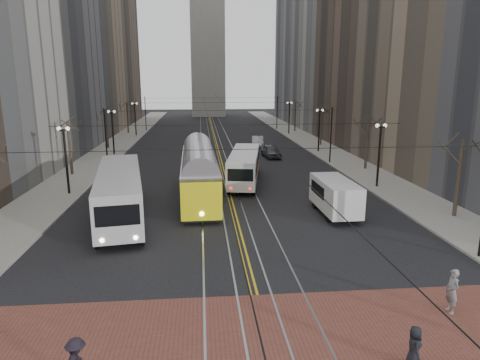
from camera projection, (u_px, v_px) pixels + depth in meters
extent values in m
plane|color=black|center=(252.00, 285.00, 20.58)|extent=(260.00, 260.00, 0.00)
cube|color=gray|center=(115.00, 147.00, 62.87)|extent=(5.00, 140.00, 0.15)
cube|color=gray|center=(314.00, 144.00, 65.54)|extent=(5.00, 140.00, 0.15)
cube|color=brown|center=(264.00, 332.00, 16.70)|extent=(25.00, 6.00, 0.01)
cube|color=gray|center=(216.00, 146.00, 64.22)|extent=(4.80, 130.00, 0.02)
cube|color=gold|center=(216.00, 146.00, 64.22)|extent=(0.42, 130.00, 0.01)
cube|color=slate|center=(30.00, 26.00, 59.06)|extent=(16.00, 20.00, 34.00)
cube|color=brown|center=(96.00, 34.00, 97.16)|extent=(16.00, 20.00, 40.00)
cube|color=brown|center=(386.00, 30.00, 63.59)|extent=(16.00, 20.00, 34.00)
cube|color=slate|center=(316.00, 36.00, 101.70)|extent=(16.00, 20.00, 40.00)
cube|color=#B2AFA5|center=(207.00, 9.00, 113.13)|extent=(9.00, 9.00, 56.00)
cylinder|color=black|center=(66.00, 163.00, 36.18)|extent=(0.20, 0.20, 5.60)
cylinder|color=black|center=(113.00, 134.00, 55.57)|extent=(0.20, 0.20, 5.60)
cylinder|color=black|center=(135.00, 120.00, 74.97)|extent=(0.20, 0.20, 5.60)
cylinder|color=black|center=(379.00, 158.00, 38.62)|extent=(0.20, 0.20, 5.60)
cylinder|color=black|center=(319.00, 132.00, 58.01)|extent=(0.20, 0.20, 5.60)
cylinder|color=black|center=(289.00, 119.00, 77.41)|extent=(0.20, 0.20, 5.60)
cylinder|color=#382D23|center=(70.00, 149.00, 43.76)|extent=(0.28, 0.28, 5.60)
cylinder|color=#382D23|center=(107.00, 129.00, 61.21)|extent=(0.28, 0.28, 5.60)
cylinder|color=#382D23|center=(128.00, 118.00, 78.67)|extent=(0.28, 0.28, 5.60)
cylinder|color=#382D23|center=(458.00, 180.00, 30.07)|extent=(0.28, 0.28, 5.60)
cylinder|color=#382D23|center=(367.00, 145.00, 46.55)|extent=(0.28, 0.28, 5.60)
cylinder|color=#382D23|center=(321.00, 127.00, 64.01)|extent=(0.28, 0.28, 5.60)
cylinder|color=#382D23|center=(295.00, 117.00, 81.47)|extent=(0.28, 0.28, 5.60)
cylinder|color=black|center=(206.00, 106.00, 62.72)|extent=(0.03, 120.00, 0.03)
cylinder|color=black|center=(226.00, 106.00, 62.99)|extent=(0.03, 120.00, 0.03)
cylinder|color=black|center=(106.00, 138.00, 47.77)|extent=(0.16, 0.16, 6.60)
cylinder|color=black|center=(146.00, 114.00, 82.69)|extent=(0.16, 0.16, 6.60)
cylinder|color=black|center=(331.00, 136.00, 50.07)|extent=(0.16, 0.16, 6.60)
cylinder|color=black|center=(277.00, 113.00, 84.98)|extent=(0.16, 0.16, 6.60)
cube|color=#B9B9B9|center=(120.00, 195.00, 30.31)|extent=(5.02, 13.99, 3.43)
cube|color=yellow|center=(199.00, 177.00, 35.71)|extent=(3.10, 15.09, 3.54)
cube|color=silver|center=(244.00, 167.00, 40.93)|extent=(4.29, 11.67, 2.98)
cube|color=white|center=(335.00, 198.00, 31.14)|extent=(2.36, 5.86, 2.57)
imported|color=#3E4145|center=(271.00, 151.00, 54.56)|extent=(2.30, 4.83, 1.59)
imported|color=#9FA1A6|center=(258.00, 142.00, 63.26)|extent=(2.16, 4.86, 1.55)
imported|color=black|center=(414.00, 347.00, 14.53)|extent=(0.64, 0.83, 1.52)
imported|color=gray|center=(452.00, 291.00, 17.96)|extent=(0.48, 0.72, 1.93)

